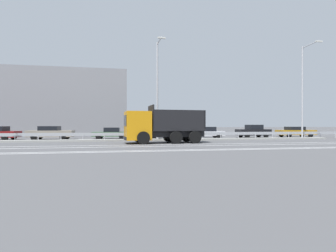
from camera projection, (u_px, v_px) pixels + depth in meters
ground_plane at (181, 141)px, 24.70m from camera, size 320.00×320.00×0.00m
lane_strip_0 at (169, 144)px, 20.76m from camera, size 60.33×0.16×0.01m
lane_strip_1 at (173, 146)px, 19.17m from camera, size 60.33×0.16×0.01m
lane_strip_2 at (182, 150)px, 16.34m from camera, size 60.33×0.16×0.01m
lane_strip_3 at (184, 151)px, 15.75m from camera, size 60.33×0.16×0.01m
median_island at (177, 140)px, 26.19m from camera, size 33.18×1.10×0.18m
median_guardrail at (175, 134)px, 27.56m from camera, size 60.33×0.09×0.78m
dump_truck at (154, 128)px, 22.27m from camera, size 6.99×3.02×3.22m
median_road_sign at (198, 128)px, 26.59m from camera, size 0.68×0.16×2.45m
street_lamp_1 at (158, 86)px, 25.72m from camera, size 0.71×2.35×9.71m
street_lamp_2 at (304, 88)px, 28.55m from camera, size 0.71×2.73×10.17m
parked_car_2 at (51, 133)px, 27.71m from camera, size 4.66×2.12×1.43m
parked_car_3 at (111, 133)px, 29.14m from camera, size 4.10×2.18×1.27m
parked_car_4 at (164, 133)px, 30.55m from camera, size 3.95×2.15×1.30m
parked_car_5 at (207, 132)px, 30.88m from camera, size 4.05×2.11×1.34m
parked_car_6 at (253, 131)px, 32.04m from camera, size 4.04×1.92×1.58m
parked_car_7 at (295, 132)px, 33.48m from camera, size 4.77×2.06×1.33m
background_building_0 at (70, 105)px, 38.43m from camera, size 16.38×9.57×9.10m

